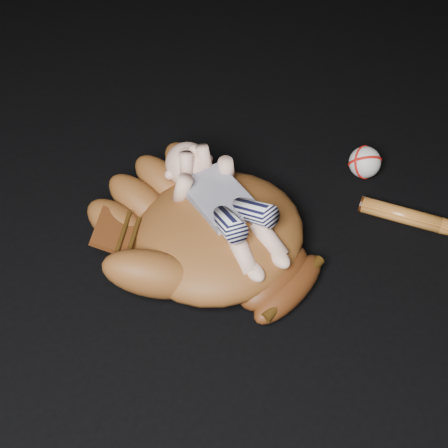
% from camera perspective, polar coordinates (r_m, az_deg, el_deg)
% --- Properties ---
extents(baseball_glove, '(0.57, 0.61, 0.16)m').
position_cam_1_polar(baseball_glove, '(1.24, -0.48, -0.40)').
color(baseball_glove, brown).
rests_on(baseball_glove, ground).
extents(newborn_baby, '(0.18, 0.36, 0.15)m').
position_cam_1_polar(newborn_baby, '(1.21, 0.25, 1.76)').
color(newborn_baby, '#E8AE95').
rests_on(newborn_baby, baseball_glove).
extents(baseball, '(0.08, 0.08, 0.07)m').
position_cam_1_polar(baseball, '(1.48, 12.76, 5.52)').
color(baseball, silver).
rests_on(baseball, ground).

